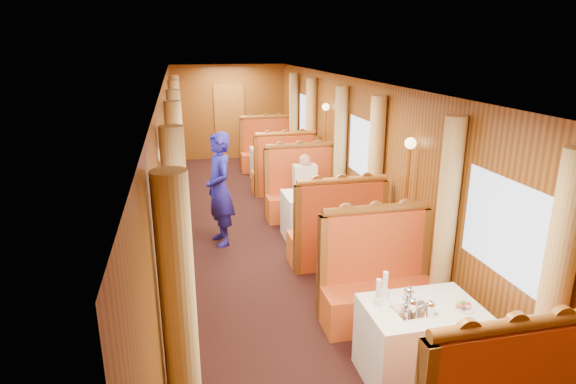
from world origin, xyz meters
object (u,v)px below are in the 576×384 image
object	(u,v)px
banquette_near_aft	(377,286)
banquette_far_aft	(267,153)
banquette_mid_aft	(301,194)
tea_tray	(414,311)
teapot_left	(412,309)
steward	(219,189)
teapot_back	(408,297)
banquette_far_fwd	(284,174)
teapot_right	(430,310)
fruit_plate	(463,307)
rose_vase_mid	(316,182)
table_far	(275,164)
table_mid	(317,216)
rose_vase_far	(276,141)
passenger	(305,181)
banquette_mid_fwd	(336,237)
table_near	(420,342)

from	to	relation	value
banquette_near_aft	banquette_far_aft	bearing A→B (deg)	90.00
banquette_mid_aft	tea_tray	bearing A→B (deg)	-91.56
teapot_left	steward	world-z (taller)	steward
teapot_back	teapot_left	bearing A→B (deg)	-126.72
teapot_back	banquette_far_fwd	bearing A→B (deg)	69.04
teapot_right	fruit_plate	distance (m)	0.36
banquette_near_aft	rose_vase_mid	xyz separation A→B (m)	(-0.01, 2.51, 0.50)
steward	fruit_plate	bearing A→B (deg)	14.35
table_far	steward	size ratio (longest dim) A/B	0.59
table_far	table_mid	bearing A→B (deg)	-90.00
banquette_mid_aft	banquette_far_aft	size ratio (longest dim) A/B	1.00
fruit_plate	rose_vase_far	size ratio (longest dim) A/B	0.57
teapot_left	rose_vase_mid	xyz separation A→B (m)	(0.16, 3.63, 0.12)
banquette_far_aft	teapot_back	xyz separation A→B (m)	(-0.10, -7.93, 0.39)
tea_tray	rose_vase_mid	bearing A→B (deg)	88.10
banquette_far_aft	rose_vase_mid	size ratio (longest dim) A/B	3.72
banquette_far_fwd	teapot_back	world-z (taller)	banquette_far_fwd
tea_tray	passenger	xyz separation A→B (m)	(0.12, 4.32, -0.02)
teapot_back	fruit_plate	size ratio (longest dim) A/B	0.73
teapot_right	rose_vase_far	bearing A→B (deg)	97.73
teapot_right	rose_vase_mid	distance (m)	3.69
table_mid	teapot_back	size ratio (longest dim) A/B	7.06
banquette_mid_aft	tea_tray	xyz separation A→B (m)	(-0.12, -4.58, 0.33)
fruit_plate	passenger	size ratio (longest dim) A/B	0.27
teapot_back	passenger	distance (m)	4.17
banquette_far_fwd	fruit_plate	xyz separation A→B (m)	(0.33, -6.10, 0.35)
table_mid	banquette_mid_fwd	xyz separation A→B (m)	(0.00, -1.01, 0.05)
teapot_left	tea_tray	bearing A→B (deg)	61.67
banquette_mid_aft	banquette_far_fwd	size ratio (longest dim) A/B	1.00
rose_vase_far	banquette_far_fwd	bearing A→B (deg)	-91.69
table_near	table_far	bearing A→B (deg)	90.00
teapot_left	rose_vase_mid	distance (m)	3.64
teapot_back	table_near	bearing A→B (deg)	-60.55
table_far	teapot_back	world-z (taller)	teapot_back
table_near	banquette_mid_aft	distance (m)	4.51
steward	banquette_near_aft	bearing A→B (deg)	18.25
table_far	teapot_right	world-z (taller)	teapot_right
table_near	banquette_near_aft	bearing A→B (deg)	90.00
banquette_mid_fwd	banquette_far_fwd	distance (m)	3.50
table_far	rose_vase_far	bearing A→B (deg)	-3.40
rose_vase_mid	banquette_far_aft	bearing A→B (deg)	89.93
tea_tray	banquette_mid_aft	bearing A→B (deg)	88.44
tea_tray	rose_vase_far	world-z (taller)	rose_vase_far
banquette_mid_aft	teapot_right	bearing A→B (deg)	-90.25
banquette_far_aft	fruit_plate	distance (m)	8.14
table_near	passenger	bearing A→B (deg)	90.00
passenger	teapot_left	bearing A→B (deg)	-92.14
table_near	passenger	size ratio (longest dim) A/B	1.38
table_near	rose_vase_far	xyz separation A→B (m)	(0.03, 7.00, 0.55)
table_near	banquette_far_aft	size ratio (longest dim) A/B	0.78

